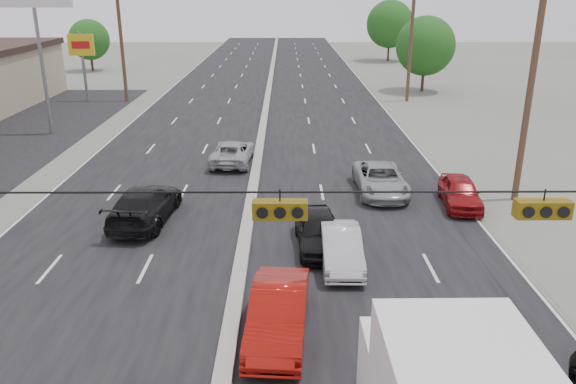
# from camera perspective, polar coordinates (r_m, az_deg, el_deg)

# --- Properties ---
(road_surface) EXTENTS (20.00, 160.00, 0.02)m
(road_surface) POSITION_cam_1_polar(r_m,az_deg,el_deg) (41.02, -2.55, 6.62)
(road_surface) COLOR black
(road_surface) RESTS_ON ground
(center_median) EXTENTS (0.50, 160.00, 0.20)m
(center_median) POSITION_cam_1_polar(r_m,az_deg,el_deg) (41.00, -2.56, 6.76)
(center_median) COLOR gray
(center_median) RESTS_ON ground
(utility_pole_left_c) EXTENTS (1.60, 0.30, 10.00)m
(utility_pole_left_c) POSITION_cam_1_polar(r_m,az_deg,el_deg) (52.03, -16.57, 14.37)
(utility_pole_left_c) COLOR #422D1E
(utility_pole_left_c) RESTS_ON ground
(utility_pole_right_b) EXTENTS (1.60, 0.30, 10.00)m
(utility_pole_right_b) POSITION_cam_1_polar(r_m,az_deg,el_deg) (27.51, 23.36, 9.33)
(utility_pole_right_b) COLOR #422D1E
(utility_pole_right_b) RESTS_ON ground
(utility_pole_right_c) EXTENTS (1.60, 0.30, 10.00)m
(utility_pole_right_c) POSITION_cam_1_polar(r_m,az_deg,el_deg) (51.25, 12.38, 14.64)
(utility_pole_right_c) COLOR #422D1E
(utility_pole_right_c) RESTS_ON ground
(traffic_signals) EXTENTS (25.00, 0.30, 0.54)m
(traffic_signals) POSITION_cam_1_polar(r_m,az_deg,el_deg) (10.64, -1.36, -1.57)
(traffic_signals) COLOR black
(traffic_signals) RESTS_ON ground
(pole_sign_far) EXTENTS (2.20, 0.25, 6.00)m
(pole_sign_far) POSITION_cam_1_polar(r_m,az_deg,el_deg) (53.14, -20.22, 13.32)
(pole_sign_far) COLOR slate
(pole_sign_far) RESTS_ON ground
(tree_left_far) EXTENTS (4.80, 4.80, 6.12)m
(tree_left_far) POSITION_cam_1_polar(r_m,az_deg,el_deg) (73.99, -19.55, 14.38)
(tree_left_far) COLOR #382619
(tree_left_far) RESTS_ON ground
(tree_right_mid) EXTENTS (5.60, 5.60, 7.14)m
(tree_right_mid) POSITION_cam_1_polar(r_m,az_deg,el_deg) (56.74, 13.78, 14.22)
(tree_right_mid) COLOR #382619
(tree_right_mid) RESTS_ON ground
(tree_right_far) EXTENTS (6.40, 6.40, 8.16)m
(tree_right_far) POSITION_cam_1_polar(r_m,az_deg,el_deg) (81.31, 10.32, 16.44)
(tree_right_far) COLOR #382619
(tree_right_far) RESTS_ON ground
(red_sedan) EXTENTS (1.92, 4.60, 1.48)m
(red_sedan) POSITION_cam_1_polar(r_m,az_deg,el_deg) (16.25, -0.99, -12.25)
(red_sedan) COLOR #930F09
(red_sedan) RESTS_ON ground
(queue_car_a) EXTENTS (1.86, 4.20, 1.40)m
(queue_car_a) POSITION_cam_1_polar(r_m,az_deg,el_deg) (21.50, 3.11, -3.98)
(queue_car_a) COLOR black
(queue_car_a) RESTS_ON ground
(queue_car_b) EXTENTS (1.41, 3.97, 1.31)m
(queue_car_b) POSITION_cam_1_polar(r_m,az_deg,el_deg) (20.31, 5.42, -5.69)
(queue_car_b) COLOR #B9B9BB
(queue_car_b) RESTS_ON ground
(queue_car_c) EXTENTS (2.31, 4.95, 1.37)m
(queue_car_c) POSITION_cam_1_polar(r_m,az_deg,el_deg) (27.62, 9.37, 1.24)
(queue_car_c) COLOR #95999C
(queue_car_c) RESTS_ON ground
(queue_car_e) EXTENTS (1.94, 4.06, 1.34)m
(queue_car_e) POSITION_cam_1_polar(r_m,az_deg,el_deg) (26.78, 17.09, -0.03)
(queue_car_e) COLOR maroon
(queue_car_e) RESTS_ON ground
(oncoming_near) EXTENTS (2.56, 5.41, 1.52)m
(oncoming_near) POSITION_cam_1_polar(r_m,az_deg,el_deg) (24.64, -14.33, -1.26)
(oncoming_near) COLOR black
(oncoming_near) RESTS_ON ground
(oncoming_far) EXTENTS (2.39, 4.77, 1.30)m
(oncoming_far) POSITION_cam_1_polar(r_m,az_deg,el_deg) (32.21, -5.66, 4.03)
(oncoming_far) COLOR #A2A4AA
(oncoming_far) RESTS_ON ground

